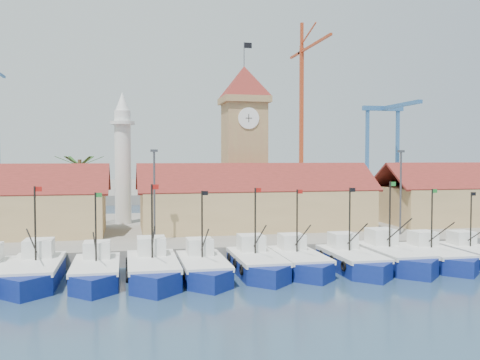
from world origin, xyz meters
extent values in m
plane|color=#1B2C4A|center=(0.00, 0.00, 0.00)|extent=(400.00, 400.00, 0.00)
cube|color=gray|center=(0.00, 24.00, 0.75)|extent=(140.00, 32.00, 1.50)
cube|color=gray|center=(0.00, 110.00, 1.00)|extent=(240.00, 80.00, 2.00)
cube|color=navy|center=(-21.67, 3.56, 0.54)|extent=(3.75, 8.49, 1.93)
cube|color=navy|center=(-21.67, -0.68, 0.54)|extent=(3.75, 3.75, 1.93)
cube|color=silver|center=(-21.67, 3.56, 1.50)|extent=(3.83, 8.73, 0.38)
cube|color=silver|center=(-21.67, 5.69, 2.36)|extent=(2.25, 2.36, 1.50)
cylinder|color=black|center=(-21.67, 4.10, 4.50)|extent=(0.15, 0.15, 6.01)
cube|color=#A5140F|center=(-21.40, 4.10, 7.29)|extent=(0.54, 0.02, 0.38)
cube|color=navy|center=(-17.05, 2.87, 0.50)|extent=(3.50, 7.93, 1.80)
cube|color=navy|center=(-17.05, -1.09, 0.50)|extent=(3.50, 3.50, 1.80)
cube|color=silver|center=(-17.05, 2.87, 1.40)|extent=(3.57, 8.15, 0.35)
cube|color=silver|center=(-17.05, 4.85, 2.20)|extent=(2.10, 2.20, 1.40)
cylinder|color=black|center=(-17.05, 3.37, 4.20)|extent=(0.14, 0.14, 5.60)
cube|color=#197226|center=(-16.80, 3.37, 6.81)|extent=(0.50, 0.02, 0.35)
cube|color=navy|center=(-12.67, 2.52, 0.54)|extent=(3.81, 8.63, 1.96)
cube|color=navy|center=(-12.67, -1.79, 0.54)|extent=(3.81, 3.81, 1.96)
cube|color=silver|center=(-12.67, 2.52, 1.53)|extent=(3.89, 8.87, 0.38)
cube|color=silver|center=(-12.67, 4.68, 2.40)|extent=(2.29, 2.40, 1.53)
cylinder|color=black|center=(-12.67, 3.07, 4.58)|extent=(0.15, 0.15, 6.10)
cube|color=#A5140F|center=(-12.40, 3.07, 7.41)|extent=(0.54, 0.02, 0.38)
cube|color=navy|center=(-8.64, 2.59, 0.50)|extent=(3.53, 7.98, 1.81)
cube|color=navy|center=(-8.64, -1.40, 0.50)|extent=(3.53, 3.53, 1.81)
cube|color=silver|center=(-8.64, 2.59, 1.41)|extent=(3.60, 8.20, 0.35)
cube|color=silver|center=(-8.64, 4.58, 2.22)|extent=(2.12, 2.22, 1.41)
cylinder|color=black|center=(-8.64, 3.09, 4.23)|extent=(0.14, 0.14, 5.64)
cube|color=black|center=(-8.39, 3.09, 6.85)|extent=(0.50, 0.02, 0.35)
cube|color=navy|center=(-3.99, 3.28, 0.51)|extent=(3.60, 8.14, 1.85)
cube|color=navy|center=(-3.99, -0.79, 0.51)|extent=(3.60, 3.60, 1.85)
cube|color=silver|center=(-3.99, 3.28, 1.44)|extent=(3.67, 8.37, 0.36)
cube|color=silver|center=(-3.99, 5.31, 2.26)|extent=(2.16, 2.26, 1.44)
cylinder|color=black|center=(-3.99, 3.79, 4.32)|extent=(0.14, 0.14, 5.76)
cube|color=#A5140F|center=(-3.74, 3.79, 6.99)|extent=(0.51, 0.02, 0.36)
cube|color=navy|center=(-0.21, 3.52, 0.50)|extent=(3.50, 7.91, 1.80)
cube|color=navy|center=(-0.21, -0.44, 0.50)|extent=(3.50, 3.50, 1.80)
cube|color=silver|center=(-0.21, 3.52, 1.40)|extent=(3.57, 8.13, 0.35)
cube|color=silver|center=(-0.21, 5.49, 2.20)|extent=(2.10, 2.20, 1.40)
cylinder|color=black|center=(-0.21, 4.02, 4.20)|extent=(0.14, 0.14, 5.60)
cube|color=#A5140F|center=(0.04, 4.02, 6.80)|extent=(0.50, 0.02, 0.35)
cube|color=navy|center=(4.41, 2.92, 0.51)|extent=(3.56, 8.06, 1.83)
cube|color=navy|center=(4.41, -1.11, 0.51)|extent=(3.56, 3.56, 1.83)
cube|color=silver|center=(4.41, 2.92, 1.43)|extent=(3.63, 8.29, 0.36)
cube|color=silver|center=(4.41, 4.94, 2.24)|extent=(2.14, 2.24, 1.43)
cylinder|color=black|center=(4.41, 3.43, 4.28)|extent=(0.14, 0.14, 5.70)
cube|color=black|center=(4.67, 3.43, 6.92)|extent=(0.51, 0.02, 0.36)
cube|color=navy|center=(8.47, 3.33, 0.54)|extent=(3.80, 8.60, 1.95)
cube|color=navy|center=(8.47, -0.97, 0.54)|extent=(3.80, 3.80, 1.95)
cube|color=silver|center=(8.47, 3.33, 1.52)|extent=(3.88, 8.84, 0.38)
cube|color=silver|center=(8.47, 5.48, 2.39)|extent=(2.28, 2.39, 1.52)
cylinder|color=black|center=(8.47, 3.87, 4.56)|extent=(0.15, 0.15, 6.08)
cube|color=#197226|center=(8.74, 3.87, 7.38)|extent=(0.54, 0.02, 0.38)
cube|color=navy|center=(12.45, 3.04, 0.49)|extent=(3.45, 7.81, 1.78)
cube|color=navy|center=(12.45, -0.87, 0.49)|extent=(3.45, 3.45, 1.78)
cube|color=silver|center=(12.45, 3.04, 1.38)|extent=(3.52, 8.03, 0.35)
cube|color=silver|center=(12.45, 4.99, 2.17)|extent=(2.07, 2.17, 1.38)
cylinder|color=black|center=(12.45, 3.53, 4.14)|extent=(0.14, 0.14, 5.53)
cube|color=#197226|center=(12.69, 3.53, 6.71)|extent=(0.49, 0.02, 0.35)
cube|color=navy|center=(16.65, 3.33, 0.47)|extent=(3.28, 7.41, 1.68)
cube|color=silver|center=(16.65, 3.33, 1.31)|extent=(3.34, 7.62, 0.33)
cube|color=silver|center=(16.65, 5.18, 2.06)|extent=(1.97, 2.06, 1.31)
cylinder|color=black|center=(16.65, 3.80, 3.93)|extent=(0.13, 0.13, 5.24)
cube|color=black|center=(16.88, 3.80, 6.36)|extent=(0.47, 0.02, 0.33)
cube|color=tan|center=(0.00, 20.00, 3.75)|extent=(26.00, 10.00, 4.50)
cube|color=maroon|center=(0.00, 17.50, 7.50)|extent=(27.04, 5.13, 3.21)
cube|color=maroon|center=(0.00, 22.50, 7.50)|extent=(27.04, 5.13, 3.21)
cube|color=#9E8951|center=(0.00, 26.00, 9.00)|extent=(5.00, 5.00, 15.00)
cube|color=#9E8951|center=(0.00, 26.00, 16.90)|extent=(5.80, 5.80, 0.80)
pyramid|color=maroon|center=(0.00, 26.00, 19.20)|extent=(5.80, 5.80, 4.00)
cylinder|color=white|center=(0.00, 23.45, 14.50)|extent=(2.60, 0.15, 2.60)
cube|color=black|center=(0.00, 23.37, 14.50)|extent=(0.08, 0.02, 1.00)
cube|color=black|center=(0.00, 23.37, 14.50)|extent=(0.80, 0.02, 0.08)
cylinder|color=#3F3F44|center=(0.00, 26.00, 22.70)|extent=(0.10, 0.10, 3.00)
cube|color=black|center=(0.50, 26.00, 23.80)|extent=(1.00, 0.03, 0.70)
cylinder|color=silver|center=(-15.00, 28.00, 8.50)|extent=(2.00, 2.00, 14.00)
cylinder|color=silver|center=(-15.00, 28.00, 14.00)|extent=(3.00, 3.00, 0.40)
cone|color=silver|center=(-15.00, 28.00, 16.60)|extent=(1.80, 1.80, 2.40)
cylinder|color=brown|center=(-20.00, 26.00, 5.50)|extent=(0.44, 0.44, 8.00)
cube|color=#244F1B|center=(-18.60, 26.00, 9.30)|extent=(2.80, 0.35, 1.18)
cube|color=#244F1B|center=(-19.30, 27.21, 9.30)|extent=(1.71, 2.60, 1.18)
cube|color=#244F1B|center=(-20.70, 27.21, 9.30)|extent=(1.71, 2.60, 1.18)
cube|color=#244F1B|center=(-21.40, 26.00, 9.30)|extent=(2.80, 0.35, 1.18)
cube|color=#244F1B|center=(-20.70, 24.79, 9.30)|extent=(1.71, 2.60, 1.18)
cube|color=#244F1B|center=(-19.30, 24.79, 9.30)|extent=(1.71, 2.60, 1.18)
cylinder|color=#3F3F44|center=(-12.00, 12.00, 6.00)|extent=(0.20, 0.20, 9.00)
cube|color=#3F3F44|center=(-12.00, 12.00, 10.40)|extent=(0.70, 0.25, 0.25)
cylinder|color=#3F3F44|center=(14.00, 12.00, 6.00)|extent=(0.20, 0.20, 9.00)
cube|color=#3F3F44|center=(14.00, 12.00, 10.40)|extent=(0.70, 0.25, 0.25)
cube|color=#326199|center=(-46.83, 113.00, 31.67)|extent=(0.60, 10.00, 0.60)
cube|color=#AE3A1A|center=(34.36, 105.00, 21.27)|extent=(1.00, 1.00, 38.53)
cube|color=#AE3A1A|center=(34.36, 95.20, 39.53)|extent=(0.60, 24.51, 0.60)
cube|color=#AE3A1A|center=(34.36, 110.00, 39.53)|extent=(0.60, 10.00, 0.60)
cube|color=#AE3A1A|center=(34.36, 105.00, 44.03)|extent=(0.80, 0.80, 7.00)
cube|color=#326199|center=(57.00, 110.00, 13.00)|extent=(0.90, 0.90, 22.00)
cube|color=#326199|center=(67.00, 110.00, 13.00)|extent=(0.90, 0.90, 22.00)
cube|color=#326199|center=(62.00, 110.00, 24.50)|extent=(13.00, 1.40, 1.40)
cube|color=#326199|center=(62.00, 100.00, 24.50)|extent=(1.40, 22.00, 1.00)
camera|label=1|loc=(-14.76, -39.94, 9.81)|focal=40.00mm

